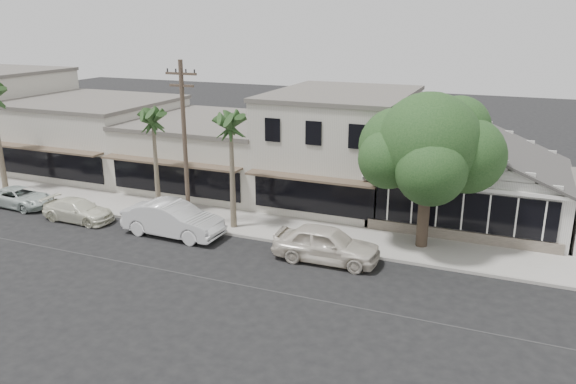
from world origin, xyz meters
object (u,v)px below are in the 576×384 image
at_px(car_0, 326,244).
at_px(car_2, 20,197).
at_px(shade_tree, 428,147).
at_px(car_1, 173,219).
at_px(car_3, 78,210).
at_px(utility_pole, 185,142).

height_order(car_0, car_2, car_0).
bearing_deg(shade_tree, car_0, -137.60).
distance_m(car_2, shade_tree, 24.19).
xyz_separation_m(car_1, car_2, (-11.24, 0.46, -0.31)).
bearing_deg(car_2, shade_tree, -80.83).
relative_size(car_2, car_3, 1.00).
relative_size(utility_pole, shade_tree, 1.16).
xyz_separation_m(car_2, car_3, (5.00, -0.59, 0.03)).
relative_size(car_0, shade_tree, 0.65).
bearing_deg(shade_tree, car_3, -169.00).
bearing_deg(utility_pole, car_1, -93.94).
bearing_deg(car_2, car_0, -89.54).
xyz_separation_m(car_1, shade_tree, (12.33, 3.48, 4.21)).
xyz_separation_m(car_0, shade_tree, (3.84, 3.50, 4.25)).
bearing_deg(utility_pole, car_3, -166.68).
height_order(utility_pole, car_0, utility_pole).
xyz_separation_m(utility_pole, car_3, (-6.34, -1.50, -4.17)).
relative_size(car_2, shade_tree, 0.55).
bearing_deg(utility_pole, shade_tree, 9.78).
xyz_separation_m(utility_pole, car_2, (-11.34, -0.91, -4.20)).
distance_m(utility_pole, shade_tree, 12.42).
height_order(utility_pole, shade_tree, utility_pole).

